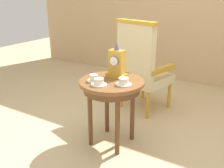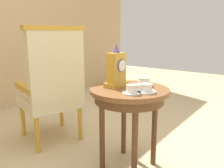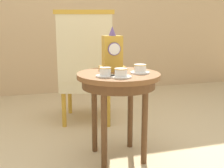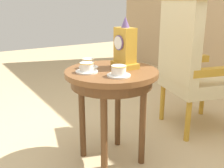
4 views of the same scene
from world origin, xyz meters
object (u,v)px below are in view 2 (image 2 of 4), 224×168
object	(u,v)px
teacup_right	(146,89)
teacup_center	(144,82)
teacup_left	(132,90)
armchair	(53,84)
side_table	(129,99)
mantel_clock	(116,70)

from	to	relation	value
teacup_right	teacup_center	xyz separation A→B (m)	(0.18, 0.12, 0.00)
teacup_left	armchair	world-z (taller)	armchair
teacup_right	side_table	bearing A→B (deg)	77.98
side_table	teacup_center	distance (m)	0.20
side_table	armchair	xyz separation A→B (m)	(-0.08, 0.83, 0.02)
mantel_clock	armchair	size ratio (longest dim) A/B	0.29
side_table	teacup_right	xyz separation A→B (m)	(-0.03, -0.16, 0.12)
side_table	teacup_right	world-z (taller)	teacup_right
teacup_left	teacup_right	distance (m)	0.11
teacup_center	armchair	world-z (taller)	armchair
teacup_left	teacup_center	distance (m)	0.28
teacup_left	mantel_clock	distance (m)	0.27
side_table	armchair	size ratio (longest dim) A/B	0.58
side_table	mantel_clock	distance (m)	0.25
teacup_right	armchair	bearing A→B (deg)	92.47
armchair	mantel_clock	bearing A→B (deg)	-84.92
side_table	armchair	distance (m)	0.83
teacup_center	mantel_clock	world-z (taller)	mantel_clock
teacup_center	armchair	xyz separation A→B (m)	(-0.23, 0.87, -0.10)
teacup_left	mantel_clock	bearing A→B (deg)	62.14
teacup_left	teacup_right	xyz separation A→B (m)	(0.09, -0.06, -0.00)
teacup_left	side_table	bearing A→B (deg)	38.63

